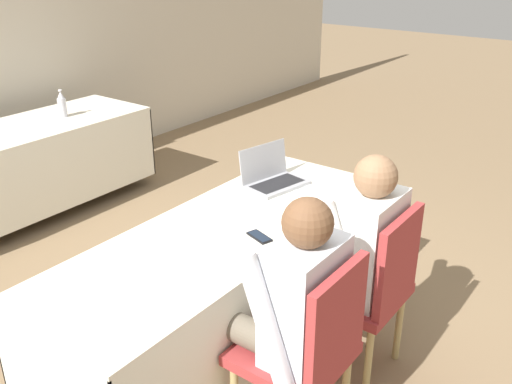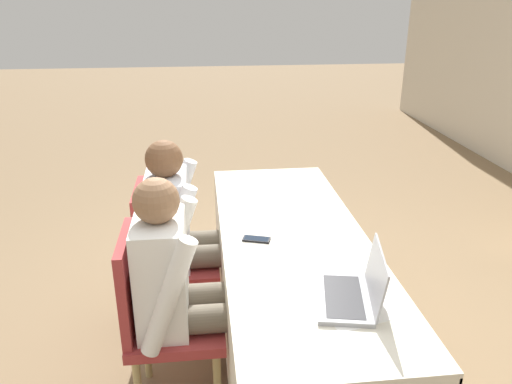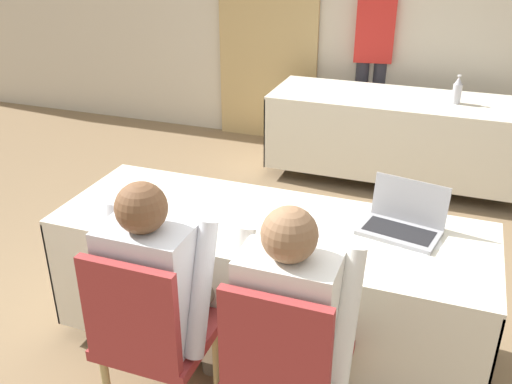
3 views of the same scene
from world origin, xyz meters
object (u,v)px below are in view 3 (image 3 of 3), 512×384
at_px(laptop, 402,223).
at_px(person_checkered_shirt, 159,287).
at_px(person_white_shirt, 293,317).
at_px(water_bottle, 457,91).
at_px(person_red_shirt, 373,54).
at_px(cell_phone, 261,242).
at_px(chair_near_left, 150,333).
at_px(chair_near_right, 284,367).

relative_size(laptop, person_checkered_shirt, 0.34).
bearing_deg(person_white_shirt, water_bottle, -98.93).
height_order(water_bottle, person_white_shirt, person_white_shirt).
distance_m(person_white_shirt, person_red_shirt, 3.60).
distance_m(cell_phone, person_white_shirt, 0.46).
bearing_deg(person_checkered_shirt, water_bottle, -109.59).
xyz_separation_m(laptop, chair_near_left, (-0.89, -0.80, -0.26)).
bearing_deg(chair_near_left, person_checkered_shirt, -90.00).
relative_size(cell_phone, water_bottle, 0.67).
height_order(chair_near_right, person_red_shirt, person_red_shirt).
xyz_separation_m(chair_near_left, chair_near_right, (0.57, 0.00, 0.00)).
bearing_deg(water_bottle, cell_phone, -105.88).
distance_m(cell_phone, chair_near_left, 0.62).
xyz_separation_m(laptop, person_white_shirt, (-0.31, -0.70, -0.11)).
xyz_separation_m(chair_near_right, person_checkered_shirt, (-0.57, 0.10, 0.16)).
xyz_separation_m(chair_near_right, person_red_shirt, (-0.32, 3.68, 0.41)).
bearing_deg(water_bottle, chair_near_left, -108.96).
relative_size(cell_phone, person_white_shirt, 0.13).
bearing_deg(person_red_shirt, chair_near_right, -94.61).
bearing_deg(person_white_shirt, person_red_shirt, -84.86).
xyz_separation_m(water_bottle, person_checkered_shirt, (-1.03, -2.89, -0.16)).
bearing_deg(cell_phone, chair_near_right, -43.59).
bearing_deg(water_bottle, chair_near_right, -98.63).
relative_size(water_bottle, person_white_shirt, 0.19).
bearing_deg(person_red_shirt, cell_phone, -98.52).
bearing_deg(person_checkered_shirt, chair_near_left, 90.00).
bearing_deg(water_bottle, person_white_shirt, -98.93).
bearing_deg(chair_near_right, person_red_shirt, -85.00).
bearing_deg(person_checkered_shirt, laptop, -141.69).
bearing_deg(person_white_shirt, chair_near_right, 90.00).
xyz_separation_m(laptop, chair_near_right, (-0.31, -0.80, -0.26)).
bearing_deg(chair_near_right, person_white_shirt, -90.00).
relative_size(water_bottle, chair_near_right, 0.25).
relative_size(chair_near_left, person_checkered_shirt, 0.78).
bearing_deg(chair_near_left, water_bottle, -108.96).
relative_size(chair_near_right, person_white_shirt, 0.78).
height_order(laptop, cell_phone, laptop).
xyz_separation_m(cell_phone, chair_near_left, (-0.31, -0.48, -0.23)).
xyz_separation_m(cell_phone, water_bottle, (0.71, 2.51, 0.10)).
xyz_separation_m(chair_near_left, person_checkered_shirt, (0.00, 0.10, 0.16)).
height_order(cell_phone, person_red_shirt, person_red_shirt).
relative_size(cell_phone, person_red_shirt, 0.09).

